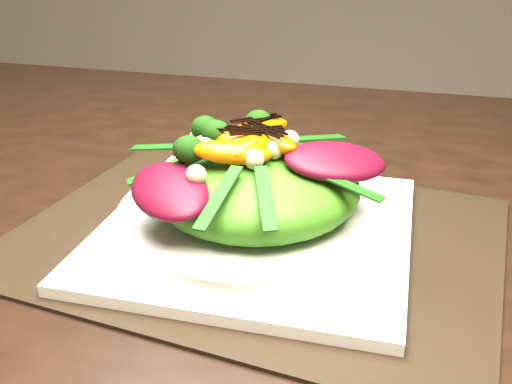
% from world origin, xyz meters
% --- Properties ---
extents(dining_table, '(1.60, 0.90, 0.75)m').
position_xyz_m(dining_table, '(0.00, 0.00, 0.73)').
color(dining_table, black).
rests_on(dining_table, floor).
extents(placemat, '(0.49, 0.39, 0.00)m').
position_xyz_m(placemat, '(-0.06, -0.12, 0.75)').
color(placemat, black).
rests_on(placemat, dining_table).
extents(plate_base, '(0.29, 0.29, 0.01)m').
position_xyz_m(plate_base, '(-0.06, -0.12, 0.76)').
color(plate_base, white).
rests_on(plate_base, placemat).
extents(salad_bowl, '(0.32, 0.32, 0.02)m').
position_xyz_m(salad_bowl, '(-0.06, -0.12, 0.77)').
color(salad_bowl, silver).
rests_on(salad_bowl, plate_base).
extents(lettuce_mound, '(0.25, 0.25, 0.07)m').
position_xyz_m(lettuce_mound, '(-0.06, -0.12, 0.80)').
color(lettuce_mound, '#3C7716').
rests_on(lettuce_mound, salad_bowl).
extents(radicchio_leaf, '(0.11, 0.10, 0.02)m').
position_xyz_m(radicchio_leaf, '(0.01, -0.12, 0.84)').
color(radicchio_leaf, '#450716').
rests_on(radicchio_leaf, lettuce_mound).
extents(orange_segment, '(0.07, 0.05, 0.02)m').
position_xyz_m(orange_segment, '(-0.08, -0.08, 0.84)').
color(orange_segment, '#D94F03').
rests_on(orange_segment, lettuce_mound).
extents(broccoli_floret, '(0.05, 0.05, 0.04)m').
position_xyz_m(broccoli_floret, '(-0.11, -0.09, 0.85)').
color(broccoli_floret, black).
rests_on(broccoli_floret, lettuce_mound).
extents(macadamia_nut, '(0.02, 0.02, 0.02)m').
position_xyz_m(macadamia_nut, '(-0.03, -0.17, 0.84)').
color(macadamia_nut, beige).
rests_on(macadamia_nut, lettuce_mound).
extents(balsamic_drizzle, '(0.05, 0.02, 0.00)m').
position_xyz_m(balsamic_drizzle, '(-0.08, -0.08, 0.85)').
color(balsamic_drizzle, black).
rests_on(balsamic_drizzle, orange_segment).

